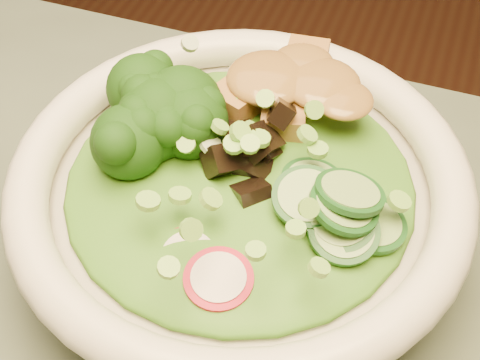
% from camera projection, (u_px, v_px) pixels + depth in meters
% --- Properties ---
extents(salad_bowl, '(0.31, 0.31, 0.08)m').
position_uv_depth(salad_bowl, '(240.00, 201.00, 0.46)').
color(salad_bowl, silver).
rests_on(salad_bowl, dining_table).
extents(lettuce_bed, '(0.23, 0.23, 0.03)m').
position_uv_depth(lettuce_bed, '(240.00, 179.00, 0.44)').
color(lettuce_bed, '#296816').
rests_on(lettuce_bed, salad_bowl).
extents(broccoli_florets, '(0.11, 0.10, 0.05)m').
position_uv_depth(broccoli_florets, '(144.00, 126.00, 0.45)').
color(broccoli_florets, black).
rests_on(broccoli_florets, salad_bowl).
extents(radish_slices, '(0.13, 0.08, 0.02)m').
position_uv_depth(radish_slices, '(186.00, 260.00, 0.39)').
color(radish_slices, '#A90D23').
rests_on(radish_slices, salad_bowl).
extents(cucumber_slices, '(0.10, 0.10, 0.04)m').
position_uv_depth(cucumber_slices, '(347.00, 207.00, 0.41)').
color(cucumber_slices, '#95C56D').
rests_on(cucumber_slices, salad_bowl).
extents(mushroom_heap, '(0.10, 0.10, 0.05)m').
position_uv_depth(mushroom_heap, '(250.00, 148.00, 0.44)').
color(mushroom_heap, black).
rests_on(mushroom_heap, salad_bowl).
extents(tofu_cubes, '(0.12, 0.09, 0.04)m').
position_uv_depth(tofu_cubes, '(289.00, 99.00, 0.47)').
color(tofu_cubes, '#A47636').
rests_on(tofu_cubes, salad_bowl).
extents(peanut_sauce, '(0.08, 0.06, 0.02)m').
position_uv_depth(peanut_sauce, '(290.00, 83.00, 0.46)').
color(peanut_sauce, brown).
rests_on(peanut_sauce, tofu_cubes).
extents(scallion_garnish, '(0.22, 0.22, 0.03)m').
position_uv_depth(scallion_garnish, '(240.00, 149.00, 0.42)').
color(scallion_garnish, '#78BA41').
rests_on(scallion_garnish, salad_bowl).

